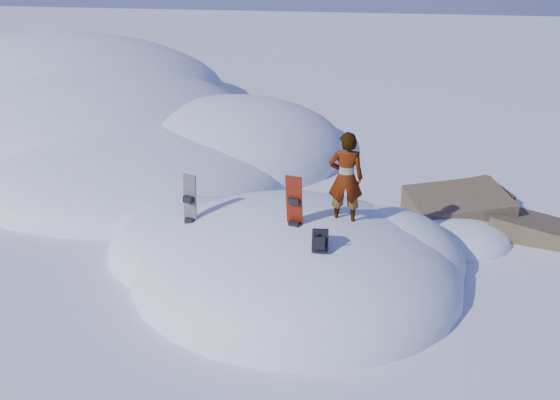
% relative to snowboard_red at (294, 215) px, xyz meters
% --- Properties ---
extents(ground, '(120.00, 120.00, 0.00)m').
position_rel_snowboard_red_xyz_m(ground, '(-0.08, 0.51, -1.67)').
color(ground, white).
rests_on(ground, ground).
extents(snow_mound, '(8.00, 6.00, 3.00)m').
position_rel_snowboard_red_xyz_m(snow_mound, '(-0.25, 0.75, -1.67)').
color(snow_mound, white).
rests_on(snow_mound, ground).
extents(snow_ridge, '(21.50, 18.50, 6.40)m').
position_rel_snowboard_red_xyz_m(snow_ridge, '(-10.51, 10.36, -1.67)').
color(snow_ridge, white).
rests_on(snow_ridge, ground).
extents(rock_outcrop, '(4.68, 4.41, 1.68)m').
position_rel_snowboard_red_xyz_m(rock_outcrop, '(3.64, 3.52, -1.66)').
color(rock_outcrop, brown).
rests_on(rock_outcrop, ground).
extents(snowboard_red, '(0.35, 0.29, 1.69)m').
position_rel_snowboard_red_xyz_m(snowboard_red, '(0.00, 0.00, 0.00)').
color(snowboard_red, red).
rests_on(snowboard_red, snow_mound).
extents(snowboard_dark, '(0.34, 0.27, 1.66)m').
position_rel_snowboard_red_xyz_m(snowboard_dark, '(-2.26, 0.34, -0.31)').
color(snowboard_dark, black).
rests_on(snowboard_dark, snow_mound).
extents(backpack, '(0.33, 0.40, 0.49)m').
position_rel_snowboard_red_xyz_m(backpack, '(0.59, -0.68, -0.15)').
color(backpack, black).
rests_on(backpack, snow_mound).
extents(gear_pile, '(0.77, 0.59, 0.20)m').
position_rel_snowboard_red_xyz_m(gear_pile, '(-2.62, -0.67, -1.57)').
color(gear_pile, black).
rests_on(gear_pile, ground).
extents(person, '(0.71, 0.49, 1.86)m').
position_rel_snowboard_red_xyz_m(person, '(0.90, 0.54, 0.62)').
color(person, slate).
rests_on(person, snow_mound).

